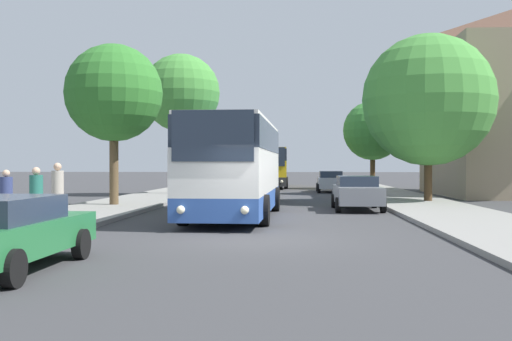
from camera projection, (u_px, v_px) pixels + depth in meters
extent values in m
plane|color=#38383A|center=(252.00, 241.00, 15.20)|extent=(300.00, 300.00, 0.00)
cube|color=#2D519E|center=(236.00, 200.00, 21.95)|extent=(2.88, 10.36, 0.70)
cube|color=silver|center=(236.00, 171.00, 21.94)|extent=(2.88, 10.36, 1.45)
cube|color=#232D3D|center=(236.00, 139.00, 21.93)|extent=(2.90, 10.16, 0.95)
cube|color=silver|center=(236.00, 124.00, 21.92)|extent=(2.82, 10.16, 0.12)
cube|color=#232D3D|center=(213.00, 136.00, 16.77)|extent=(2.34, 0.12, 1.45)
sphere|color=#F4EAC1|center=(181.00, 210.00, 16.85)|extent=(0.24, 0.24, 0.24)
sphere|color=#F4EAC1|center=(245.00, 210.00, 16.69)|extent=(0.24, 0.24, 0.24)
cylinder|color=black|center=(183.00, 210.00, 18.99)|extent=(0.33, 1.01, 1.00)
cylinder|color=black|center=(264.00, 210.00, 18.75)|extent=(0.33, 1.01, 1.00)
cylinder|color=black|center=(214.00, 199.00, 25.14)|extent=(0.33, 1.01, 1.00)
cylinder|color=black|center=(276.00, 199.00, 24.91)|extent=(0.33, 1.01, 1.00)
cube|color=silver|center=(255.00, 186.00, 36.17)|extent=(2.63, 11.83, 0.70)
cube|color=#285BA8|center=(255.00, 169.00, 36.16)|extent=(2.63, 11.83, 1.44)
cube|color=#232D3D|center=(255.00, 149.00, 36.15)|extent=(2.65, 11.59, 0.95)
cube|color=#285BA8|center=(255.00, 140.00, 36.14)|extent=(2.57, 11.59, 0.12)
cube|color=#232D3D|center=(249.00, 149.00, 30.23)|extent=(2.19, 0.10, 1.45)
sphere|color=#F4EAC1|center=(232.00, 190.00, 30.27)|extent=(0.24, 0.24, 0.24)
sphere|color=#F4EAC1|center=(266.00, 190.00, 30.19)|extent=(0.24, 0.24, 0.24)
cylinder|color=black|center=(229.00, 191.00, 32.70)|extent=(0.32, 1.00, 1.00)
cylinder|color=black|center=(274.00, 191.00, 32.58)|extent=(0.32, 1.00, 1.00)
cylinder|color=black|center=(239.00, 186.00, 39.76)|extent=(0.32, 1.00, 1.00)
cylinder|color=black|center=(276.00, 186.00, 39.65)|extent=(0.32, 1.00, 1.00)
cube|color=#2D2D2D|center=(271.00, 180.00, 51.68)|extent=(2.88, 12.06, 0.70)
cube|color=yellow|center=(271.00, 169.00, 51.67)|extent=(2.88, 12.06, 1.27)
cube|color=#232D3D|center=(271.00, 156.00, 51.66)|extent=(2.90, 11.82, 0.95)
cube|color=yellow|center=(271.00, 150.00, 51.66)|extent=(2.82, 11.82, 0.12)
cube|color=#232D3D|center=(270.00, 157.00, 45.65)|extent=(2.26, 0.13, 1.45)
sphere|color=#F4EAC1|center=(259.00, 182.00, 45.67)|extent=(0.24, 0.24, 0.24)
sphere|color=#F4EAC1|center=(282.00, 182.00, 45.61)|extent=(0.24, 0.24, 0.24)
cylinder|color=black|center=(255.00, 183.00, 48.13)|extent=(0.33, 1.01, 1.00)
cylinder|color=black|center=(286.00, 183.00, 48.05)|extent=(0.33, 1.01, 1.00)
cylinder|color=black|center=(258.00, 180.00, 55.32)|extent=(0.33, 1.01, 1.00)
cylinder|color=black|center=(285.00, 180.00, 55.24)|extent=(0.33, 1.01, 1.00)
cube|color=#236B38|center=(5.00, 237.00, 10.82)|extent=(1.80, 4.70, 0.60)
cylinder|color=black|center=(81.00, 244.00, 12.20)|extent=(0.21, 0.62, 0.62)
cylinder|color=black|center=(13.00, 269.00, 9.31)|extent=(0.21, 0.62, 0.62)
cube|color=slate|center=(357.00, 195.00, 25.43)|extent=(1.81, 4.42, 0.72)
cube|color=#232D3D|center=(357.00, 181.00, 25.60)|extent=(1.59, 2.30, 0.43)
cylinder|color=black|center=(383.00, 205.00, 24.01)|extent=(0.20, 0.62, 0.62)
cylinder|color=black|center=(338.00, 205.00, 24.12)|extent=(0.20, 0.62, 0.62)
cylinder|color=black|center=(374.00, 201.00, 26.74)|extent=(0.20, 0.62, 0.62)
cylinder|color=black|center=(334.00, 201.00, 26.86)|extent=(0.20, 0.62, 0.62)
cube|color=#B7B7BC|center=(331.00, 183.00, 42.30)|extent=(1.77, 4.31, 0.73)
cube|color=#232D3D|center=(331.00, 174.00, 42.46)|extent=(1.55, 2.24, 0.46)
cylinder|color=black|center=(345.00, 189.00, 40.91)|extent=(0.20, 0.62, 0.62)
cylinder|color=black|center=(319.00, 189.00, 41.03)|extent=(0.20, 0.62, 0.62)
cylinder|color=black|center=(342.00, 187.00, 43.57)|extent=(0.20, 0.62, 0.62)
cylinder|color=black|center=(318.00, 187.00, 43.69)|extent=(0.20, 0.62, 0.62)
cylinder|color=#23232D|center=(36.00, 214.00, 16.49)|extent=(0.30, 0.30, 0.82)
cylinder|color=#236656|center=(36.00, 187.00, 16.49)|extent=(0.36, 0.36, 0.68)
sphere|color=tan|center=(36.00, 171.00, 16.48)|extent=(0.22, 0.22, 0.22)
cylinder|color=#23232D|center=(58.00, 209.00, 18.03)|extent=(0.30, 0.30, 0.88)
cylinder|color=#B2A899|center=(58.00, 183.00, 18.02)|extent=(0.36, 0.36, 0.73)
sphere|color=tan|center=(58.00, 167.00, 18.01)|extent=(0.24, 0.24, 0.24)
cylinder|color=#23232D|center=(6.00, 212.00, 17.44)|extent=(0.30, 0.30, 0.78)
cylinder|color=navy|center=(6.00, 188.00, 17.43)|extent=(0.36, 0.36, 0.65)
sphere|color=tan|center=(6.00, 173.00, 17.43)|extent=(0.21, 0.21, 0.21)
cylinder|color=brown|center=(114.00, 167.00, 26.93)|extent=(0.40, 0.40, 3.38)
sphere|color=#2D7028|center=(114.00, 93.00, 26.90)|extent=(4.38, 4.38, 4.38)
cylinder|color=brown|center=(181.00, 158.00, 37.47)|extent=(0.40, 0.40, 4.47)
sphere|color=#428938|center=(181.00, 93.00, 37.43)|extent=(4.86, 4.86, 4.86)
cylinder|color=#47331E|center=(428.00, 175.00, 29.66)|extent=(0.40, 0.40, 2.55)
sphere|color=#428938|center=(428.00, 100.00, 29.62)|extent=(6.52, 6.52, 6.52)
cylinder|color=#47331E|center=(373.00, 170.00, 47.72)|extent=(0.40, 0.40, 2.76)
sphere|color=#387F33|center=(373.00, 131.00, 47.70)|extent=(4.72, 4.72, 4.72)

